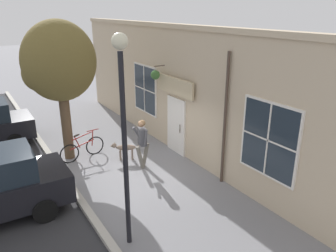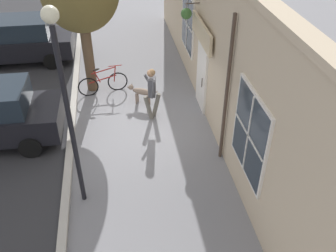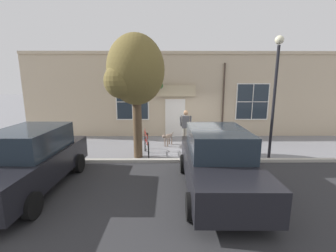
% 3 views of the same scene
% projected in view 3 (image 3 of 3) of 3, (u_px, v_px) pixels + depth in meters
% --- Properties ---
extents(ground_plane, '(90.00, 90.00, 0.00)m').
position_uv_depth(ground_plane, '(191.00, 147.00, 10.60)').
color(ground_plane, gray).
extents(curb_and_road, '(10.10, 28.00, 0.12)m').
position_uv_depth(curb_and_road, '(220.00, 224.00, 4.86)').
color(curb_and_road, '#B2ADA3').
rests_on(curb_and_road, ground_plane).
extents(storefront_facade, '(0.95, 18.00, 4.63)m').
position_uv_depth(storefront_facade, '(187.00, 95.00, 12.45)').
color(storefront_facade, '#C6B293').
rests_on(storefront_facade, ground_plane).
extents(pedestrian_walking, '(0.58, 0.60, 1.70)m').
position_uv_depth(pedestrian_walking, '(186.00, 124.00, 10.90)').
color(pedestrian_walking, '#6B665B').
rests_on(pedestrian_walking, ground_plane).
extents(dog_on_leash, '(1.00, 0.60, 0.66)m').
position_uv_depth(dog_on_leash, '(168.00, 137.00, 10.74)').
color(dog_on_leash, '#7F6B5B').
rests_on(dog_on_leash, ground_plane).
extents(street_tree_by_curb, '(2.43, 2.20, 4.82)m').
position_uv_depth(street_tree_by_curb, '(134.00, 72.00, 8.50)').
color(street_tree_by_curb, brown).
rests_on(street_tree_by_curb, ground_plane).
extents(leaning_bicycle, '(1.72, 0.35, 1.00)m').
position_uv_depth(leaning_bicycle, '(147.00, 145.00, 9.55)').
color(leaning_bicycle, black).
rests_on(leaning_bicycle, ground_plane).
extents(parked_car_nearest_curb, '(4.32, 1.99, 1.75)m').
position_uv_depth(parked_car_nearest_curb, '(28.00, 160.00, 6.29)').
color(parked_car_nearest_curb, black).
rests_on(parked_car_nearest_curb, ground_plane).
extents(parked_car_mid_block, '(4.32, 1.99, 1.75)m').
position_uv_depth(parked_car_mid_block, '(218.00, 161.00, 6.24)').
color(parked_car_mid_block, black).
rests_on(parked_car_mid_block, ground_plane).
extents(street_lamp, '(0.32, 0.32, 4.70)m').
position_uv_depth(street_lamp, '(276.00, 80.00, 8.49)').
color(street_lamp, black).
rests_on(street_lamp, ground_plane).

